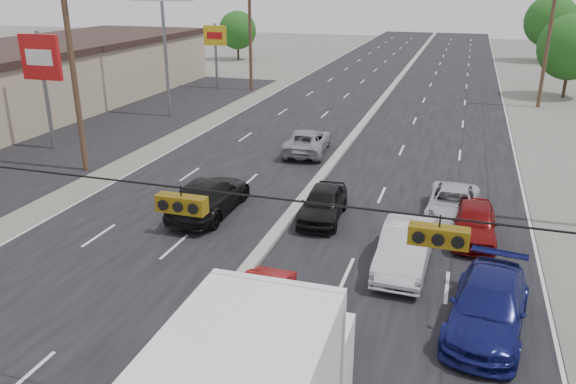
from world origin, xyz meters
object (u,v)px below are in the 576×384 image
at_px(pole_sign_far, 215,41).
at_px(tree_left_far, 238,30).
at_px(oncoming_near, 209,196).
at_px(oncoming_far, 307,141).
at_px(utility_pole_left_c, 250,34).
at_px(red_sedan, 256,306).
at_px(tree_right_far, 551,21).
at_px(utility_pole_left_b, 74,76).
at_px(queue_car_c, 453,204).
at_px(utility_pole_right_c, 548,43).
at_px(queue_car_a, 323,204).
at_px(queue_car_b, 405,248).
at_px(queue_car_e, 474,223).
at_px(tree_right_mid, 571,47).
at_px(queue_car_d, 488,307).
at_px(pole_sign_mid, 42,64).

xyz_separation_m(pole_sign_far, tree_left_far, (-6.00, 20.00, -0.69)).
distance_m(oncoming_near, oncoming_far, 10.39).
height_order(utility_pole_left_c, pole_sign_far, utility_pole_left_c).
distance_m(utility_pole_left_c, tree_left_far, 22.19).
relative_size(pole_sign_far, red_sedan, 1.56).
relative_size(tree_left_far, oncoming_near, 1.12).
bearing_deg(tree_right_far, oncoming_far, -110.41).
xyz_separation_m(utility_pole_left_b, tree_left_far, (-9.50, 45.00, -1.39)).
bearing_deg(tree_left_far, queue_car_c, -57.94).
relative_size(utility_pole_right_c, pole_sign_far, 1.67).
xyz_separation_m(queue_car_a, queue_car_c, (5.30, 1.78, -0.07)).
bearing_deg(queue_car_b, oncoming_far, 120.87).
xyz_separation_m(pole_sign_far, queue_car_b, (21.25, -31.02, -3.63)).
distance_m(queue_car_b, oncoming_far, 14.70).
bearing_deg(utility_pole_right_c, pole_sign_far, -180.00).
relative_size(red_sedan, queue_car_c, 0.83).
bearing_deg(queue_car_e, queue_car_a, 178.30).
height_order(tree_right_mid, queue_car_a, tree_right_mid).
bearing_deg(oncoming_far, queue_car_c, 133.02).
distance_m(red_sedan, queue_car_e, 10.23).
height_order(utility_pole_right_c, queue_car_a, utility_pole_right_c).
height_order(queue_car_d, oncoming_far, queue_car_d).
height_order(queue_car_b, queue_car_d, queue_car_b).
bearing_deg(oncoming_near, queue_car_c, -166.25).
distance_m(pole_sign_mid, pole_sign_far, 22.03).
bearing_deg(oncoming_near, utility_pole_right_c, -120.10).
distance_m(tree_left_far, tree_right_far, 39.31).
relative_size(utility_pole_left_b, queue_car_b, 2.11).
height_order(utility_pole_right_c, pole_sign_far, utility_pole_right_c).
bearing_deg(red_sedan, tree_right_far, 79.07).
bearing_deg(queue_car_a, utility_pole_left_b, 166.51).
bearing_deg(queue_car_c, utility_pole_left_b, 178.59).
bearing_deg(oncoming_far, queue_car_b, 113.72).
relative_size(utility_pole_left_b, tree_right_mid, 1.40).
bearing_deg(tree_right_far, utility_pole_right_c, -96.65).
height_order(pole_sign_far, queue_car_e, pole_sign_far).
xyz_separation_m(queue_car_a, oncoming_far, (-3.34, 9.41, -0.01)).
xyz_separation_m(red_sedan, oncoming_near, (-4.99, 7.47, 0.16)).
height_order(queue_car_d, oncoming_near, oncoming_near).
relative_size(queue_car_d, oncoming_near, 0.94).
relative_size(tree_right_far, queue_car_a, 1.95).
xyz_separation_m(utility_pole_right_c, tree_right_mid, (2.50, 5.00, -0.77)).
bearing_deg(utility_pole_right_c, queue_car_a, -111.90).
distance_m(utility_pole_right_c, oncoming_far, 23.64).
xyz_separation_m(tree_right_mid, queue_car_d, (-7.01, -39.10, -3.59)).
height_order(tree_left_far, tree_right_far, tree_right_far).
distance_m(queue_car_a, queue_car_b, 5.14).
xyz_separation_m(utility_pole_left_c, utility_pole_right_c, (25.00, 0.00, 0.00)).
bearing_deg(tree_left_far, queue_car_a, -63.83).
distance_m(queue_car_b, oncoming_near, 9.16).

